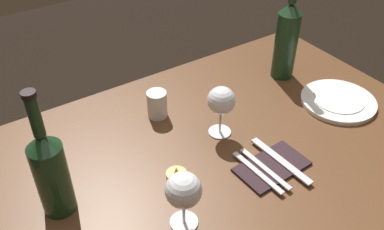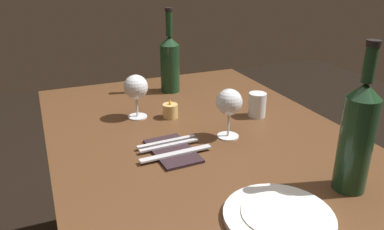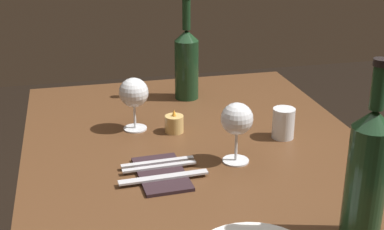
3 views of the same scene
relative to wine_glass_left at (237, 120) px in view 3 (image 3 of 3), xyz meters
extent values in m
cube|color=#56351E|center=(-0.04, -0.07, -0.13)|extent=(1.30, 0.90, 0.04)
cylinder|color=#412816|center=(-0.62, -0.45, -0.50)|extent=(0.06, 0.06, 0.70)
cylinder|color=#412816|center=(-0.62, 0.31, -0.50)|extent=(0.06, 0.06, 0.70)
cylinder|color=white|center=(0.00, 0.00, -0.11)|extent=(0.07, 0.07, 0.00)
cylinder|color=white|center=(0.00, 0.00, -0.07)|extent=(0.01, 0.01, 0.08)
sphere|color=white|center=(0.00, 0.00, 0.00)|extent=(0.08, 0.08, 0.08)
cylinder|color=beige|center=(0.00, 0.00, 0.00)|extent=(0.06, 0.06, 0.02)
cylinder|color=white|center=(-0.26, -0.22, -0.11)|extent=(0.07, 0.07, 0.00)
cylinder|color=white|center=(-0.26, -0.22, -0.07)|extent=(0.01, 0.01, 0.07)
sphere|color=white|center=(-0.26, -0.22, 0.00)|extent=(0.08, 0.08, 0.08)
cylinder|color=beige|center=(-0.26, -0.22, 0.00)|extent=(0.06, 0.06, 0.02)
cylinder|color=#19381E|center=(-0.48, -0.02, -0.01)|extent=(0.08, 0.08, 0.19)
cone|color=#19381E|center=(-0.48, -0.02, 0.10)|extent=(0.08, 0.08, 0.03)
cylinder|color=#19381E|center=(-0.48, -0.02, 0.16)|extent=(0.03, 0.03, 0.10)
cylinder|color=#19381E|center=(0.36, 0.13, 0.00)|extent=(0.08, 0.08, 0.23)
cone|color=#19381E|center=(0.36, 0.13, 0.14)|extent=(0.08, 0.08, 0.04)
cylinder|color=#19381E|center=(0.36, 0.13, 0.19)|extent=(0.03, 0.03, 0.08)
cylinder|color=black|center=(0.36, 0.13, 0.24)|extent=(0.03, 0.03, 0.01)
cylinder|color=white|center=(-0.11, 0.17, -0.07)|extent=(0.06, 0.06, 0.08)
cylinder|color=silver|center=(-0.11, 0.17, -0.08)|extent=(0.05, 0.05, 0.05)
cylinder|color=#DBB266|center=(-0.21, -0.11, -0.09)|extent=(0.05, 0.05, 0.05)
cylinder|color=white|center=(-0.21, -0.11, -0.09)|extent=(0.04, 0.04, 0.03)
cone|color=#F99E2D|center=(-0.21, -0.11, -0.05)|extent=(0.01, 0.01, 0.02)
cube|color=#2D1E23|center=(0.03, -0.19, -0.11)|extent=(0.20, 0.12, 0.01)
cube|color=silver|center=(0.00, -0.19, -0.10)|extent=(0.02, 0.18, 0.00)
cube|color=silver|center=(-0.02, -0.19, -0.10)|extent=(0.02, 0.18, 0.00)
cube|color=silver|center=(0.06, -0.19, -0.10)|extent=(0.03, 0.21, 0.00)
camera|label=1|loc=(-0.58, -0.74, 0.68)|focal=39.67mm
camera|label=2|loc=(0.94, -0.51, 0.40)|focal=35.86mm
camera|label=3|loc=(1.14, -0.38, 0.49)|focal=50.22mm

